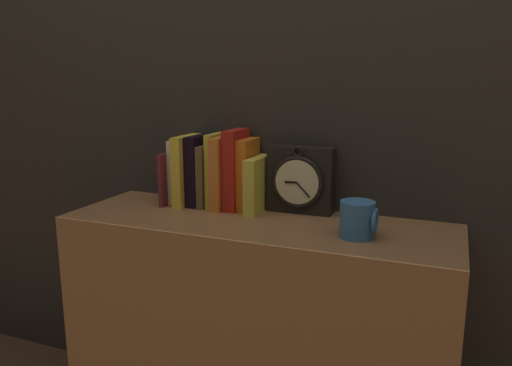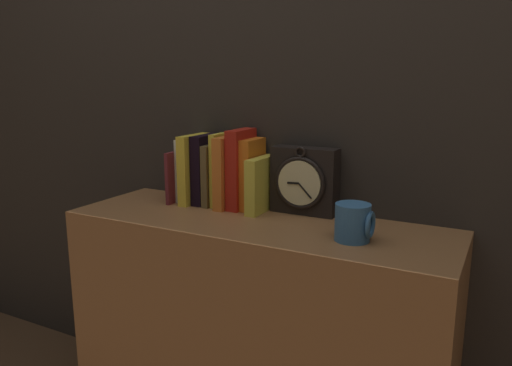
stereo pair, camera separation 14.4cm
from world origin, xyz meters
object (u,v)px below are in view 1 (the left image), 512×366
Objects in this scene: book_slot4_brown at (208,175)px; book_slot6_orange at (224,172)px; book_slot2_yellow at (187,170)px; book_slot3_black at (199,170)px; book_slot7_red at (236,169)px; book_slot5_yellow at (216,170)px; book_slot0_maroon at (172,177)px; mug at (358,220)px; book_slot8_orange at (248,174)px; clock at (300,180)px; book_slot1_white at (181,171)px; book_slot9_yellow at (258,185)px.

book_slot4_brown is 0.87× the size of book_slot6_orange.
book_slot2_yellow and book_slot3_black have the same top height.
book_slot4_brown is 0.79× the size of book_slot7_red.
book_slot5_yellow is at bearing 8.07° from book_slot2_yellow.
book_slot0_maroon is 1.77× the size of mug.
book_slot7_red is 1.13× the size of book_slot8_orange.
book_slot3_black is at bearing 16.45° from book_slot2_yellow.
book_slot2_yellow is at bearing -163.55° from book_slot3_black.
book_slot4_brown is at bearing 4.83° from book_slot0_maroon.
book_slot5_yellow is 0.94× the size of book_slot7_red.
clock is 1.01× the size of book_slot1_white.
book_slot6_orange is at bearing -171.41° from clock.
book_slot0_maroon is 0.77× the size of book_slot8_orange.
book_slot2_yellow is at bearing 179.71° from book_slot9_yellow.
book_slot7_red is at bearing 2.91° from book_slot0_maroon.
clock is at bearing 3.02° from book_slot1_white.
mug is (0.34, -0.14, -0.04)m from book_slot9_yellow.
book_slot6_orange is 0.04m from book_slot7_red.
book_slot4_brown reaches higher than book_slot0_maroon.
book_slot9_yellow is at bearing -3.65° from book_slot1_white.
book_slot5_yellow is at bearing 10.32° from book_slot4_brown.
book_slot0_maroon is at bearing -179.01° from book_slot6_orange.
book_slot1_white is 0.17m from book_slot6_orange.
book_slot4_brown is 0.18m from book_slot9_yellow.
book_slot4_brown is at bearing -177.03° from book_slot8_orange.
clock is at bearing 17.51° from book_slot9_yellow.
clock is 0.21m from book_slot7_red.
book_slot9_yellow is (0.12, -0.00, -0.03)m from book_slot6_orange.
book_slot6_orange is at bearing -7.48° from book_slot4_brown.
book_slot2_yellow is 0.04m from book_slot3_black.
book_slot8_orange is at bearing 155.88° from book_slot9_yellow.
book_slot7_red is at bearing 159.70° from mug.
mug is at bearing -16.58° from book_slot4_brown.
book_slot0_maroon is at bearing 167.53° from mug.
book_slot7_red reaches higher than book_slot5_yellow.
book_slot8_orange is (0.08, 0.01, -0.00)m from book_slot6_orange.
book_slot0_maroon is 0.13m from book_slot4_brown.
book_slot3_black is at bearing 179.50° from book_slot7_red.
book_slot8_orange is (0.11, 0.00, -0.01)m from book_slot5_yellow.
book_slot1_white is 1.06× the size of book_slot4_brown.
book_slot4_brown is at bearing -174.49° from clock.
book_slot6_orange is at bearing 178.59° from book_slot9_yellow.
book_slot2_yellow is at bearing -175.53° from book_slot8_orange.
book_slot5_yellow reaches higher than book_slot6_orange.
book_slot6_orange reaches higher than book_slot3_black.
mug is (0.55, -0.16, -0.07)m from book_slot3_black.
book_slot4_brown is at bearing -179.62° from book_slot7_red.
book_slot8_orange is at bearing 4.47° from book_slot2_yellow.
book_slot9_yellow is (0.25, -0.00, -0.03)m from book_slot2_yellow.
book_slot2_yellow is 0.96× the size of book_slot5_yellow.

